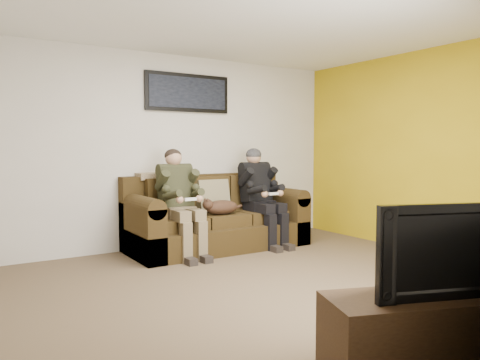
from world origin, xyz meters
TOP-DOWN VIEW (x-y plane):
  - floor at (0.00, 0.00)m, footprint 5.00×5.00m
  - ceiling at (0.00, 0.00)m, footprint 5.00×5.00m
  - wall_back at (0.00, 2.25)m, footprint 5.00×0.00m
  - wall_right at (2.50, 0.00)m, footprint 0.00×4.50m
  - accent_wall_right at (2.49, 0.00)m, footprint 0.00×4.50m
  - sofa at (0.36, 1.84)m, footprint 2.38×1.03m
  - throw_pillow at (0.36, 1.88)m, footprint 0.45×0.22m
  - throw_blanket at (-0.36, 2.13)m, footprint 0.49×0.24m
  - person_left at (-0.25, 1.63)m, footprint 0.51×0.87m
  - person_right at (0.98, 1.64)m, footprint 0.51×0.86m
  - cat at (0.30, 1.58)m, footprint 0.66×0.26m
  - framed_poster at (0.16, 2.22)m, footprint 1.25×0.05m
  - tv_stand at (-0.19, -1.95)m, footprint 1.53×0.95m
  - television at (-0.19, -1.95)m, footprint 0.97×0.47m

SIDE VIEW (x-z plane):
  - floor at x=0.00m, z-range 0.00..0.00m
  - tv_stand at x=-0.19m, z-range 0.00..0.46m
  - sofa at x=0.36m, z-range -0.12..0.86m
  - cat at x=0.30m, z-range 0.46..0.70m
  - throw_pillow at x=0.36m, z-range 0.47..0.92m
  - television at x=-0.19m, z-range 0.46..1.03m
  - person_left at x=-0.25m, z-range 0.09..1.42m
  - person_right at x=0.98m, z-range 0.09..1.43m
  - throw_blanket at x=-0.36m, z-range 0.93..1.02m
  - wall_back at x=0.00m, z-range -1.20..3.80m
  - wall_right at x=2.50m, z-range -0.95..3.55m
  - accent_wall_right at x=2.49m, z-range -0.95..3.55m
  - framed_poster at x=0.16m, z-range 1.84..2.36m
  - ceiling at x=0.00m, z-range 2.60..2.60m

